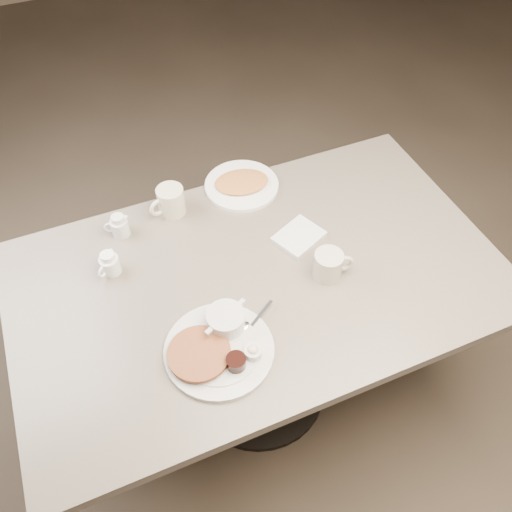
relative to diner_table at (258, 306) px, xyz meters
name	(u,v)px	position (x,y,z in m)	size (l,w,h in m)	color
room	(260,89)	(0.00, 0.00, 0.82)	(7.04, 8.04, 2.84)	#4C3F33
diner_table	(258,306)	(0.00, 0.00, 0.00)	(1.50, 0.90, 0.75)	slate
main_plate	(218,344)	(-0.20, -0.19, 0.19)	(0.40, 0.40, 0.07)	silver
coffee_mug_near	(329,265)	(0.20, -0.08, 0.22)	(0.13, 0.11, 0.09)	beige
napkin	(299,237)	(0.18, 0.09, 0.18)	(0.18, 0.17, 0.02)	silver
coffee_mug_far	(170,201)	(-0.17, 0.37, 0.22)	(0.14, 0.11, 0.10)	#EBE3C3
creamer_left	(109,264)	(-0.41, 0.19, 0.21)	(0.08, 0.08, 0.08)	white
creamer_right	(119,226)	(-0.35, 0.34, 0.21)	(0.09, 0.07, 0.08)	white
hash_plate	(242,184)	(0.10, 0.39, 0.18)	(0.30, 0.30, 0.04)	white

